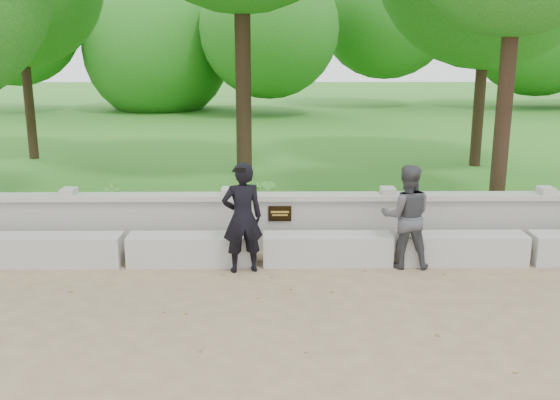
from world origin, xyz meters
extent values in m
plane|color=#967E5C|center=(0.00, 0.00, 0.00)|extent=(80.00, 80.00, 0.00)
cube|color=#2A6E1D|center=(0.00, 14.00, 0.12)|extent=(40.00, 22.00, 0.25)
cube|color=#AEACA4|center=(-3.00, 1.90, 0.23)|extent=(1.90, 0.45, 0.45)
cube|color=#AEACA4|center=(-1.00, 1.90, 0.23)|extent=(1.90, 0.45, 0.45)
cube|color=#AEACA4|center=(1.00, 1.90, 0.23)|extent=(1.90, 0.45, 0.45)
cube|color=#AEACA4|center=(3.00, 1.90, 0.23)|extent=(1.90, 0.45, 0.45)
cube|color=#A4A19A|center=(0.00, 2.60, 0.41)|extent=(12.50, 0.25, 0.82)
cube|color=#AEACA4|center=(0.00, 2.60, 0.86)|extent=(12.50, 0.35, 0.08)
cube|color=black|center=(0.30, 2.46, 0.62)|extent=(0.36, 0.02, 0.24)
imported|color=black|center=(-0.24, 1.59, 0.80)|extent=(0.65, 0.50, 1.60)
cube|color=black|center=(-0.24, 1.27, 1.54)|extent=(0.14, 0.05, 0.07)
imported|color=#404045|center=(2.13, 1.77, 0.76)|extent=(0.78, 0.63, 1.52)
cylinder|color=#382619|center=(-6.17, 9.55, 2.07)|extent=(0.25, 0.25, 3.63)
cylinder|color=#382619|center=(-0.47, 7.21, 2.85)|extent=(0.35, 0.35, 5.21)
cylinder|color=#382619|center=(4.27, 4.10, 2.33)|extent=(0.28, 0.28, 4.16)
cylinder|color=#382619|center=(5.25, 8.42, 2.23)|extent=(0.27, 0.27, 3.96)
imported|color=#438E30|center=(-2.59, 3.65, 0.55)|extent=(0.37, 0.33, 0.59)
imported|color=#438E30|center=(0.12, 3.31, 0.59)|extent=(0.48, 0.47, 0.68)
imported|color=#438E30|center=(-0.07, 3.96, 0.52)|extent=(0.41, 0.40, 0.54)
camera|label=1|loc=(0.20, -6.91, 3.15)|focal=40.00mm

